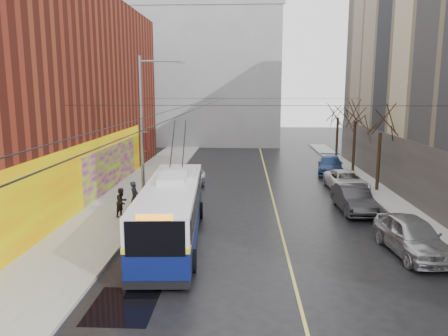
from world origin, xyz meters
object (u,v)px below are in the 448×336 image
object	(u,v)px
tree_far	(338,110)
following_car	(189,179)
tree_mid	(356,112)
pedestrian_b	(122,202)
parked_car_d	(330,165)
pedestrian_a	(135,197)
trolleybus	(172,210)
streetlight_pole	(144,130)
tree_near	(381,121)
parked_car_a	(412,236)
parked_car_c	(346,181)
parked_car_b	(353,199)

from	to	relation	value
tree_far	following_car	bearing A→B (deg)	-134.00
tree_mid	pedestrian_b	xyz separation A→B (m)	(-16.21, -14.38, -4.29)
parked_car_d	following_car	xyz separation A→B (m)	(-11.42, -6.63, 0.03)
pedestrian_a	pedestrian_b	bearing A→B (deg)	149.18
tree_mid	trolleybus	bearing A→B (deg)	-125.82
pedestrian_b	parked_car_d	bearing A→B (deg)	-22.08
streetlight_pole	tree_mid	size ratio (longest dim) A/B	1.35
streetlight_pole	pedestrian_a	world-z (taller)	streetlight_pole
tree_mid	parked_car_d	bearing A→B (deg)	-172.32
parked_car_d	following_car	size ratio (longest dim) A/B	1.12
tree_near	pedestrian_a	world-z (taller)	tree_near
pedestrian_b	streetlight_pole	bearing A→B (deg)	-14.72
tree_far	pedestrian_a	size ratio (longest dim) A/B	3.57
tree_far	parked_car_d	world-z (taller)	tree_far
parked_car_a	pedestrian_b	bearing A→B (deg)	156.71
tree_near	parked_car_c	size ratio (longest dim) A/B	1.25
parked_car_b	pedestrian_b	distance (m)	13.44
tree_far	pedestrian_b	xyz separation A→B (m)	(-16.21, -21.38, -4.18)
tree_near	parked_car_b	bearing A→B (deg)	-119.16
tree_near	trolleybus	size ratio (longest dim) A/B	0.56
streetlight_pole	tree_far	xyz separation A→B (m)	(15.14, 20.00, 0.30)
tree_mid	following_car	size ratio (longest dim) A/B	1.48
tree_mid	streetlight_pole	bearing A→B (deg)	-139.35
tree_mid	trolleybus	xyz separation A→B (m)	(-12.83, -17.78, -3.76)
tree_mid	tree_far	xyz separation A→B (m)	(0.00, 7.00, -0.11)
pedestrian_a	pedestrian_b	distance (m)	0.89
parked_car_a	tree_near	bearing A→B (deg)	75.27
streetlight_pole	following_car	xyz separation A→B (m)	(1.72, 6.10, -4.08)
streetlight_pole	parked_car_c	size ratio (longest dim) A/B	1.76
tree_far	parked_car_c	xyz separation A→B (m)	(-2.13, -13.84, -4.43)
parked_car_a	parked_car_b	size ratio (longest dim) A/B	1.04
trolleybus	parked_car_d	world-z (taller)	trolleybus
streetlight_pole	trolleybus	bearing A→B (deg)	-64.28
tree_mid	parked_car_b	distance (m)	13.38
tree_mid	trolleybus	size ratio (longest dim) A/B	0.58
tree_mid	parked_car_c	bearing A→B (deg)	-107.26
tree_far	parked_car_b	world-z (taller)	tree_far
parked_car_d	pedestrian_a	xyz separation A→B (m)	(-13.66, -13.42, 0.34)
parked_car_a	tree_mid	bearing A→B (deg)	78.78
parked_car_c	parked_car_d	size ratio (longest dim) A/B	1.01
parked_car_a	pedestrian_a	xyz separation A→B (m)	(-13.62, 5.35, 0.24)
tree_near	parked_car_c	bearing A→B (deg)	175.79
following_car	pedestrian_a	bearing A→B (deg)	-100.84
tree_near	parked_car_b	size ratio (longest dim) A/B	1.36
following_car	parked_car_a	bearing A→B (deg)	-39.41
tree_near	following_car	bearing A→B (deg)	179.58
tree_far	trolleybus	world-z (taller)	tree_far
parked_car_c	pedestrian_a	size ratio (longest dim) A/B	2.78
streetlight_pole	parked_car_d	distance (m)	18.75
tree_far	following_car	xyz separation A→B (m)	(-13.42, -13.90, -4.37)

